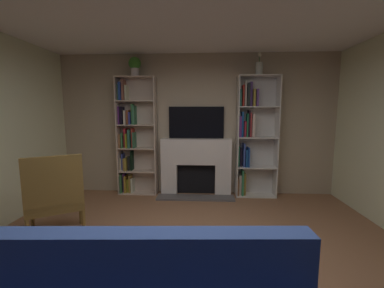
# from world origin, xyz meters

# --- Properties ---
(ground_plane) EXTENTS (6.36, 6.36, 0.00)m
(ground_plane) POSITION_xyz_m (0.00, 0.00, 0.00)
(ground_plane) COLOR #8E6042
(wall_back_accent) EXTENTS (5.41, 0.06, 2.70)m
(wall_back_accent) POSITION_xyz_m (0.00, 2.68, 1.35)
(wall_back_accent) COLOR tan
(wall_back_accent) RESTS_ON ground_plane
(fireplace) EXTENTS (1.45, 0.53, 1.09)m
(fireplace) POSITION_xyz_m (0.00, 2.53, 0.58)
(fireplace) COLOR white
(fireplace) RESTS_ON ground_plane
(tv) EXTENTS (1.06, 0.06, 0.61)m
(tv) POSITION_xyz_m (0.00, 2.62, 1.40)
(tv) COLOR black
(tv) RESTS_ON fireplace
(bookshelf_left) EXTENTS (0.75, 0.27, 2.26)m
(bookshelf_left) POSITION_xyz_m (-1.24, 2.56, 1.11)
(bookshelf_left) COLOR beige
(bookshelf_left) RESTS_ON ground_plane
(bookshelf_right) EXTENTS (0.75, 0.31, 2.26)m
(bookshelf_right) POSITION_xyz_m (1.04, 2.54, 1.16)
(bookshelf_right) COLOR silver
(bookshelf_right) RESTS_ON ground_plane
(potted_plant) EXTENTS (0.23, 0.23, 0.35)m
(potted_plant) POSITION_xyz_m (-1.14, 2.50, 2.47)
(potted_plant) COLOR silver
(potted_plant) RESTS_ON bookshelf_left
(vase_with_flowers) EXTENTS (0.13, 0.13, 0.42)m
(vase_with_flowers) POSITION_xyz_m (1.14, 2.50, 2.41)
(vase_with_flowers) COLOR silver
(vase_with_flowers) RESTS_ON bookshelf_right
(armchair) EXTENTS (0.84, 0.83, 1.11)m
(armchair) POSITION_xyz_m (-1.67, 0.66, 0.56)
(armchair) COLOR brown
(armchair) RESTS_ON ground_plane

